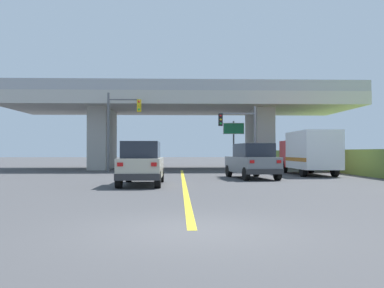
{
  "coord_description": "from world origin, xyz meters",
  "views": [
    {
      "loc": [
        -0.27,
        -8.12,
        1.55
      ],
      "look_at": [
        0.8,
        24.63,
        2.17
      ],
      "focal_mm": 38.49,
      "sensor_mm": 36.0,
      "label": 1
    }
  ],
  "objects_px": {
    "suv_lead": "(142,163)",
    "traffic_signal_nearside": "(242,130)",
    "traffic_signal_farside": "(119,121)",
    "highway_sign": "(234,133)",
    "suv_crossing": "(252,161)",
    "box_truck": "(309,152)"
  },
  "relations": [
    {
      "from": "suv_lead",
      "to": "box_truck",
      "type": "relative_size",
      "value": 0.68
    },
    {
      "from": "suv_lead",
      "to": "traffic_signal_farside",
      "type": "height_order",
      "value": "traffic_signal_farside"
    },
    {
      "from": "suv_crossing",
      "to": "traffic_signal_farside",
      "type": "relative_size",
      "value": 0.81
    },
    {
      "from": "traffic_signal_nearside",
      "to": "highway_sign",
      "type": "bearing_deg",
      "value": 91.94
    },
    {
      "from": "suv_crossing",
      "to": "box_truck",
      "type": "distance_m",
      "value": 5.81
    },
    {
      "from": "suv_lead",
      "to": "traffic_signal_nearside",
      "type": "relative_size",
      "value": 0.92
    },
    {
      "from": "suv_crossing",
      "to": "highway_sign",
      "type": "height_order",
      "value": "highway_sign"
    },
    {
      "from": "traffic_signal_nearside",
      "to": "traffic_signal_farside",
      "type": "xyz_separation_m",
      "value": [
        -9.49,
        0.04,
        0.63
      ]
    },
    {
      "from": "suv_crossing",
      "to": "highway_sign",
      "type": "relative_size",
      "value": 1.17
    },
    {
      "from": "box_truck",
      "to": "traffic_signal_farside",
      "type": "relative_size",
      "value": 1.12
    },
    {
      "from": "suv_lead",
      "to": "traffic_signal_nearside",
      "type": "height_order",
      "value": "traffic_signal_nearside"
    },
    {
      "from": "traffic_signal_farside",
      "to": "suv_lead",
      "type": "bearing_deg",
      "value": -76.96
    },
    {
      "from": "box_truck",
      "to": "traffic_signal_nearside",
      "type": "bearing_deg",
      "value": 132.13
    },
    {
      "from": "suv_crossing",
      "to": "suv_lead",
      "type": "bearing_deg",
      "value": -151.33
    },
    {
      "from": "suv_crossing",
      "to": "traffic_signal_nearside",
      "type": "distance_m",
      "value": 8.24
    },
    {
      "from": "traffic_signal_nearside",
      "to": "box_truck",
      "type": "bearing_deg",
      "value": -47.87
    },
    {
      "from": "suv_lead",
      "to": "traffic_signal_nearside",
      "type": "bearing_deg",
      "value": 61.83
    },
    {
      "from": "suv_lead",
      "to": "highway_sign",
      "type": "xyz_separation_m",
      "value": [
        6.49,
        16.22,
        2.12
      ]
    },
    {
      "from": "suv_crossing",
      "to": "box_truck",
      "type": "relative_size",
      "value": 0.73
    },
    {
      "from": "suv_lead",
      "to": "traffic_signal_farside",
      "type": "relative_size",
      "value": 0.76
    },
    {
      "from": "highway_sign",
      "to": "suv_crossing",
      "type": "bearing_deg",
      "value": -92.5
    },
    {
      "from": "suv_lead",
      "to": "traffic_signal_farside",
      "type": "bearing_deg",
      "value": 103.04
    }
  ]
}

